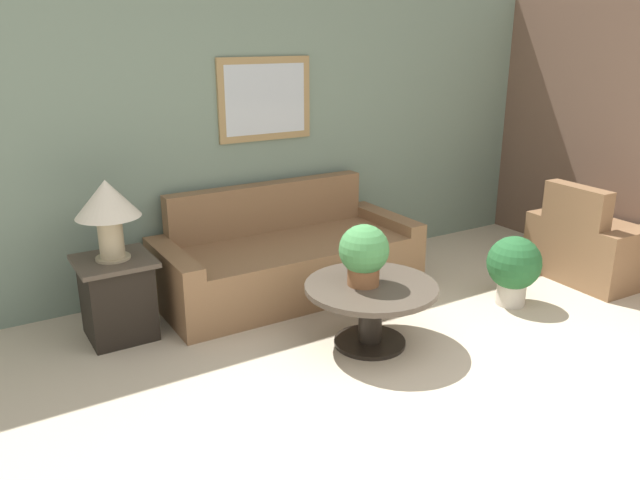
% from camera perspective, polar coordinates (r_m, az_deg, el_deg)
% --- Properties ---
extents(ground_plane, '(20.00, 20.00, 0.00)m').
position_cam_1_polar(ground_plane, '(3.87, 21.07, -17.59)').
color(ground_plane, '#BCAD93').
extents(wall_back, '(7.87, 0.09, 2.60)m').
position_cam_1_polar(wall_back, '(5.79, -4.03, 9.52)').
color(wall_back, slate).
rests_on(wall_back, ground_plane).
extents(wall_right, '(0.06, 5.27, 2.60)m').
position_cam_1_polar(wall_right, '(6.62, 27.24, 8.63)').
color(wall_right, brown).
rests_on(wall_right, ground_plane).
extents(couch_main, '(2.27, 0.97, 0.91)m').
position_cam_1_polar(couch_main, '(5.51, -3.00, -1.80)').
color(couch_main, brown).
rests_on(couch_main, ground_plane).
extents(armchair, '(0.89, 1.01, 0.91)m').
position_cam_1_polar(armchair, '(6.37, 23.73, -0.55)').
color(armchair, brown).
rests_on(armchair, ground_plane).
extents(coffee_table, '(0.97, 0.97, 0.47)m').
position_cam_1_polar(coffee_table, '(4.56, 4.66, -5.61)').
color(coffee_table, black).
rests_on(coffee_table, ground_plane).
extents(side_table, '(0.55, 0.55, 0.62)m').
position_cam_1_polar(side_table, '(4.92, -18.02, -4.99)').
color(side_table, black).
rests_on(side_table, ground_plane).
extents(table_lamp, '(0.46, 0.46, 0.59)m').
position_cam_1_polar(table_lamp, '(4.69, -18.87, 3.05)').
color(table_lamp, tan).
rests_on(table_lamp, side_table).
extents(potted_plant_on_table, '(0.36, 0.36, 0.45)m').
position_cam_1_polar(potted_plant_on_table, '(4.43, 4.04, -1.19)').
color(potted_plant_on_table, brown).
rests_on(potted_plant_on_table, coffee_table).
extents(potted_plant_floor, '(0.45, 0.45, 0.60)m').
position_cam_1_polar(potted_plant_floor, '(5.46, 17.30, -2.32)').
color(potted_plant_floor, beige).
rests_on(potted_plant_floor, ground_plane).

